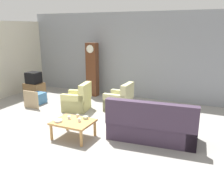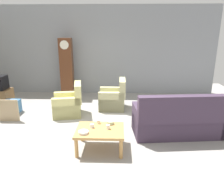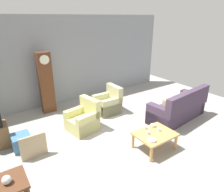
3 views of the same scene
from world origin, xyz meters
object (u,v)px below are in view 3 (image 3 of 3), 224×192
at_px(armchair_olive_far, 108,104).
at_px(bowl_white_stacked, 152,140).
at_px(cup_white_porcelain, 159,129).
at_px(bowl_shallow_green, 153,125).
at_px(framed_picture_leaning, 34,147).
at_px(cup_blue_rimmed, 148,133).
at_px(armchair_olive_near, 83,120).
at_px(coffee_table_wood, 155,135).
at_px(glass_dome_cloche, 6,180).
at_px(storage_box_blue, 22,142).
at_px(grandfather_clock, 46,83).
at_px(cup_cream_tall, 146,128).
at_px(couch_floral, 179,109).

bearing_deg(armchair_olive_far, bowl_white_stacked, -100.85).
bearing_deg(cup_white_porcelain, bowl_shallow_green, 81.15).
bearing_deg(framed_picture_leaning, cup_white_porcelain, -25.64).
bearing_deg(cup_blue_rimmed, framed_picture_leaning, 152.27).
relative_size(armchair_olive_near, bowl_shallow_green, 6.42).
height_order(coffee_table_wood, glass_dome_cloche, glass_dome_cloche).
bearing_deg(storage_box_blue, cup_white_porcelain, -32.40).
relative_size(grandfather_clock, cup_cream_tall, 27.75).
bearing_deg(framed_picture_leaning, coffee_table_wood, -27.47).
bearing_deg(couch_floral, bowl_shallow_green, -164.88).
relative_size(framed_picture_leaning, bowl_shallow_green, 4.19).
distance_m(storage_box_blue, cup_cream_tall, 3.16).
xyz_separation_m(framed_picture_leaning, glass_dome_cloche, (-0.69, -1.47, 0.56)).
bearing_deg(bowl_white_stacked, framed_picture_leaning, 146.08).
relative_size(coffee_table_wood, storage_box_blue, 2.04).
relative_size(cup_cream_tall, bowl_shallow_green, 0.52).
xyz_separation_m(armchair_olive_far, coffee_table_wood, (-0.20, -2.42, 0.07)).
height_order(storage_box_blue, glass_dome_cloche, glass_dome_cloche).
height_order(cup_cream_tall, bowl_white_stacked, cup_cream_tall).
relative_size(coffee_table_wood, bowl_white_stacked, 4.85).
bearing_deg(cup_blue_rimmed, armchair_olive_near, 116.48).
distance_m(framed_picture_leaning, storage_box_blue, 0.57).
height_order(armchair_olive_near, glass_dome_cloche, glass_dome_cloche).
bearing_deg(glass_dome_cloche, coffee_table_wood, 2.10).
xyz_separation_m(armchair_olive_near, bowl_shallow_green, (1.25, -1.58, 0.17)).
xyz_separation_m(glass_dome_cloche, cup_cream_tall, (3.23, 0.41, -0.38)).
bearing_deg(cup_cream_tall, grandfather_clock, 113.24).
relative_size(framed_picture_leaning, bowl_white_stacked, 3.03).
xyz_separation_m(coffee_table_wood, glass_dome_cloche, (-3.28, -0.12, 0.48)).
distance_m(armchair_olive_far, cup_white_porcelain, 2.40).
bearing_deg(bowl_shallow_green, storage_box_blue, 151.33).
relative_size(framed_picture_leaning, cup_white_porcelain, 6.87).
bearing_deg(coffee_table_wood, cup_cream_tall, 100.36).
bearing_deg(armchair_olive_near, coffee_table_wood, -60.36).
distance_m(cup_blue_rimmed, cup_cream_tall, 0.24).
relative_size(armchair_olive_far, framed_picture_leaning, 1.53).
bearing_deg(coffee_table_wood, cup_white_porcelain, 9.33).
relative_size(armchair_olive_far, glass_dome_cloche, 6.64).
height_order(couch_floral, cup_blue_rimmed, couch_floral).
relative_size(couch_floral, armchair_olive_near, 2.37).
relative_size(cup_blue_rimmed, bowl_shallow_green, 0.54).
height_order(grandfather_clock, cup_blue_rimmed, grandfather_clock).
bearing_deg(couch_floral, armchair_olive_near, 157.94).
bearing_deg(cup_white_porcelain, cup_cream_tall, 129.48).
xyz_separation_m(armchair_olive_far, bowl_white_stacked, (-0.50, -2.61, 0.16)).
bearing_deg(cup_cream_tall, cup_white_porcelain, -50.52).
bearing_deg(coffee_table_wood, armchair_olive_far, 85.24).
bearing_deg(coffee_table_wood, grandfather_clock, 112.30).
distance_m(framed_picture_leaning, glass_dome_cloche, 1.71).
distance_m(armchair_olive_near, cup_white_porcelain, 2.19).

